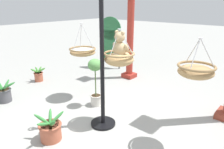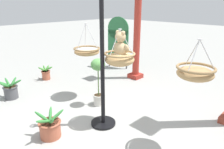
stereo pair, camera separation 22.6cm
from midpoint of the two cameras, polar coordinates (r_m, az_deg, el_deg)
name	(u,v)px [view 1 (the left image)]	position (r m, az deg, el deg)	size (l,w,h in m)	color
ground_plane	(108,128)	(3.73, -3.04, -14.56)	(40.00, 40.00, 0.00)	#9E9E99
display_pole_central	(103,86)	(3.49, -4.49, -3.28)	(0.44, 0.44, 2.39)	black
hanging_basket_with_teddy	(119,58)	(3.42, 0.07, 4.48)	(0.52, 0.52, 0.61)	tan
teddy_bear	(120,46)	(3.39, 0.32, 7.82)	(0.31, 0.27, 0.45)	tan
hanging_basket_left_high	(83,51)	(4.56, -9.54, 6.29)	(0.58, 0.58, 0.70)	#A37F51
hanging_basket_right_low	(196,71)	(3.00, 20.16, 0.97)	(0.51, 0.51, 0.56)	#A37F51
greenhouse_pillar_right	(130,36)	(5.81, 3.92, 10.60)	(0.36, 0.36, 2.52)	#9E2D23
potted_plant_fern_front	(38,75)	(6.12, -20.64, -0.17)	(0.39, 0.38, 0.39)	#AD563D
potted_plant_flowering_red	(50,130)	(3.54, -18.48, -14.30)	(0.49, 0.52, 0.45)	#AD563D
potted_plant_tall_leafy	(4,93)	(5.18, -28.83, -4.63)	(0.52, 0.48, 0.46)	#4C4C51
potted_plant_conical_shrub	(95,79)	(4.26, -6.12, -1.28)	(0.29, 0.29, 1.02)	beige
display_sign_board	(110,38)	(6.82, -1.45, 9.91)	(0.73, 0.23, 1.67)	#286B3D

